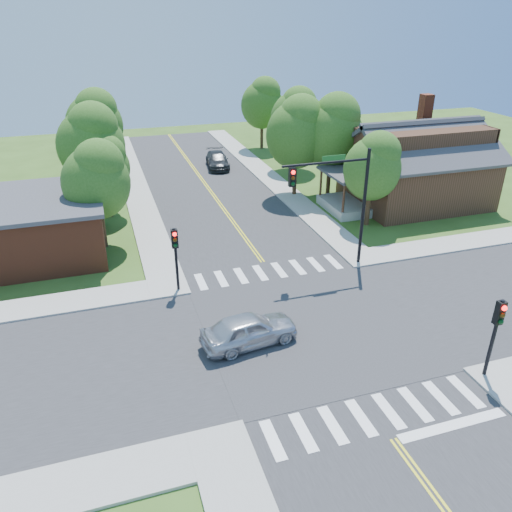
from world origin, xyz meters
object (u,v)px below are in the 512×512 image
object	(u,v)px
signal_pole_nw	(175,248)
car_dgrey	(217,161)
house_ne	(417,162)
signal_mast_ne	(339,192)
signal_pole_se	(497,325)
car_silver	(249,330)

from	to	relation	value
signal_pole_nw	car_dgrey	size ratio (longest dim) A/B	0.73
house_ne	car_dgrey	distance (m)	19.50
signal_mast_ne	signal_pole_se	xyz separation A→B (m)	(1.69, -11.21, -2.19)
signal_mast_ne	car_dgrey	distance (m)	23.58
signal_pole_nw	house_ne	world-z (taller)	house_ne
signal_pole_se	signal_pole_nw	distance (m)	15.84
signal_mast_ne	house_ne	distance (m)	14.23
signal_mast_ne	signal_pole_se	distance (m)	11.55
signal_pole_se	car_dgrey	world-z (taller)	signal_pole_se
signal_pole_nw	house_ne	bearing A→B (deg)	22.69
signal_pole_nw	house_ne	xyz separation A→B (m)	(20.71, 8.66, 0.67)
car_silver	signal_mast_ne	bearing A→B (deg)	-58.15
car_silver	car_dgrey	size ratio (longest dim) A/B	0.91
signal_mast_ne	signal_pole_nw	world-z (taller)	signal_mast_ne
car_silver	house_ne	bearing A→B (deg)	-59.16
car_silver	signal_pole_nw	bearing A→B (deg)	13.95
signal_pole_se	signal_pole_nw	size ratio (longest dim) A/B	1.00
signal_pole_se	car_dgrey	size ratio (longest dim) A/B	0.73
house_ne	car_silver	distance (m)	23.59
house_ne	car_silver	world-z (taller)	house_ne
signal_pole_nw	car_silver	size ratio (longest dim) A/B	0.80
car_silver	car_dgrey	world-z (taller)	car_silver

